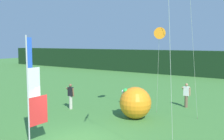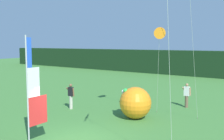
% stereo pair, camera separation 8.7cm
% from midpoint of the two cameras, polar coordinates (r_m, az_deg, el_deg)
% --- Properties ---
extents(distant_treeline, '(80.00, 2.40, 3.39)m').
position_cam_midpoint_polar(distant_treeline, '(35.45, 22.37, 1.20)').
color(distant_treeline, black).
rests_on(distant_treeline, ground).
extents(banner_flag, '(0.06, 1.03, 4.70)m').
position_cam_midpoint_polar(banner_flag, '(11.32, -17.27, -5.03)').
color(banner_flag, '#B7B7BC').
rests_on(banner_flag, ground).
extents(person_near_banner, '(0.55, 0.48, 1.69)m').
position_cam_midpoint_polar(person_near_banner, '(17.27, -9.35, -5.66)').
color(person_near_banner, '#B7B2A3').
rests_on(person_near_banner, ground).
extents(person_mid_field, '(0.55, 0.48, 1.66)m').
position_cam_midpoint_polar(person_mid_field, '(18.19, 16.12, -5.29)').
color(person_mid_field, brown).
rests_on(person_mid_field, ground).
extents(inflatable_balloon, '(1.85, 1.85, 1.85)m').
position_cam_midpoint_polar(inflatable_balloon, '(15.00, 5.06, -7.27)').
color(inflatable_balloon, orange).
rests_on(inflatable_balloon, ground).
extents(kite_orange_delta_2, '(1.10, 1.76, 5.26)m').
position_cam_midpoint_polar(kite_orange_delta_2, '(14.53, 10.34, 8.02)').
color(kite_orange_delta_2, brown).
rests_on(kite_orange_delta_2, ground).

